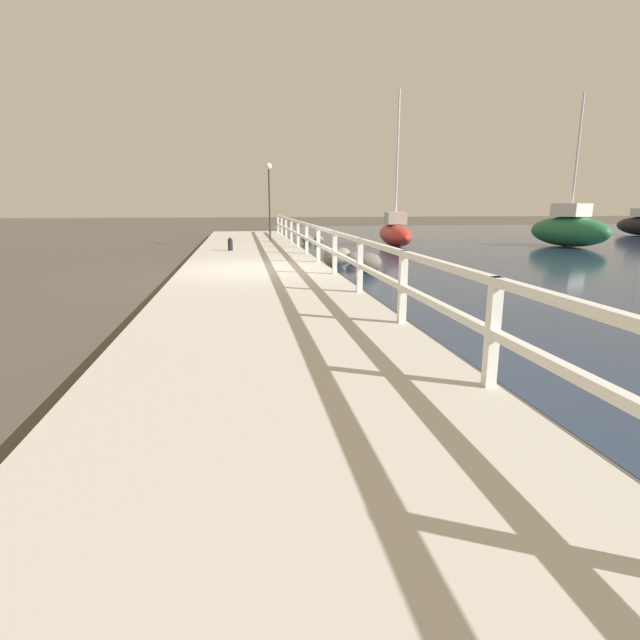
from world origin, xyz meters
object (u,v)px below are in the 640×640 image
object	(u,v)px
dock_lamp	(269,182)
sailboat_green	(569,229)
sailboat_red	(395,233)
mooring_bollard	(230,244)

from	to	relation	value
dock_lamp	sailboat_green	world-z (taller)	sailboat_green
dock_lamp	sailboat_red	xyz separation A→B (m)	(5.61, -0.18, -2.17)
dock_lamp	sailboat_green	distance (m)	13.32
dock_lamp	mooring_bollard	bearing A→B (deg)	-111.05
sailboat_green	sailboat_red	bearing A→B (deg)	149.49
dock_lamp	sailboat_red	bearing A→B (deg)	-1.83
mooring_bollard	dock_lamp	world-z (taller)	dock_lamp
mooring_bollard	sailboat_green	xyz separation A→B (m)	(14.69, 2.40, 0.28)
mooring_bollard	sailboat_red	xyz separation A→B (m)	(7.27, 4.12, 0.10)
sailboat_green	mooring_bollard	bearing A→B (deg)	171.79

